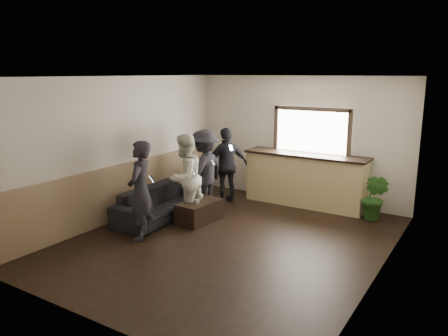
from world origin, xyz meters
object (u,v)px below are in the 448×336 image
Objects in this scene: bar_counter at (305,176)px; sofa at (161,203)px; person_d at (227,166)px; person_a at (140,191)px; coffee_table at (200,212)px; potted_plant at (375,197)px; cup_a at (200,196)px; person_c at (204,170)px; cup_b at (197,202)px; person_b at (185,178)px.

bar_counter is 1.26× the size of sofa.
person_a is at bearing 31.17° from person_d.
bar_counter is 2.93× the size of coffee_table.
potted_plant is 0.56× the size of person_d.
cup_a is (-0.11, 0.17, 0.25)m from coffee_table.
potted_plant is at bearing 108.78° from person_c.
coffee_table is 0.55× the size of person_d.
potted_plant is at bearing -62.50° from sofa.
cup_b is (-1.26, -2.30, -0.19)m from bar_counter.
bar_counter is 2.88× the size of potted_plant.
coffee_table is at bearing -146.54° from potted_plant.
person_a is (-0.40, -1.12, 0.42)m from cup_b.
coffee_table is 0.54× the size of person_b.
bar_counter is at bearing 54.54° from cup_a.
person_a is 1.01× the size of person_b.
bar_counter is 2.63m from cup_b.
potted_plant is 0.55× the size of person_b.
potted_plant is 3.17m from person_d.
cup_b is 0.55m from person_b.
cup_b is (0.16, -0.31, -0.01)m from cup_a.
person_d is (0.56, 1.60, 0.53)m from sofa.
cup_b is 3.48m from potted_plant.
person_a reaches higher than person_d.
person_d reaches higher than cup_b.
cup_a is 1.36× the size of cup_b.
person_a is at bearing -115.90° from bar_counter.
potted_plant is 3.46m from person_c.
sofa is 0.80m from cup_a.
coffee_table is 1.01m from person_c.
bar_counter is 1.74m from person_d.
bar_counter is at bearing 132.19° from person_a.
person_c is at bearing -138.24° from bar_counter.
coffee_table is (-1.31, -2.16, -0.44)m from bar_counter.
bar_counter reaches higher than potted_plant.
cup_b is at bearing -87.61° from sofa.
person_c is (-0.05, 0.74, -0.00)m from person_b.
person_c is at bearing -159.32° from potted_plant.
cup_a is (0.69, 0.38, 0.15)m from sofa.
coffee_table is 10.09× the size of cup_b.
sofa is 1.78m from person_d.
potted_plant is (1.56, -0.27, -0.17)m from bar_counter.
person_b is (0.05, 1.20, -0.01)m from person_a.
sofa is at bearing -151.27° from cup_a.
potted_plant reaches higher than cup_b.
person_c reaches higher than cup_b.
person_d is at bearing 95.94° from cup_a.
bar_counter is at bearing 142.16° from person_b.
potted_plant is (2.82, 2.03, 0.02)m from cup_b.
bar_counter is 21.83× the size of cup_a.
coffee_table is 1.55m from person_d.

